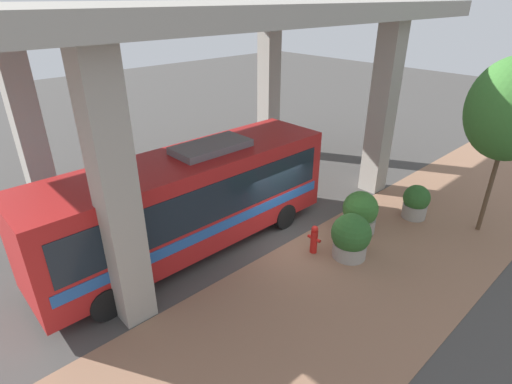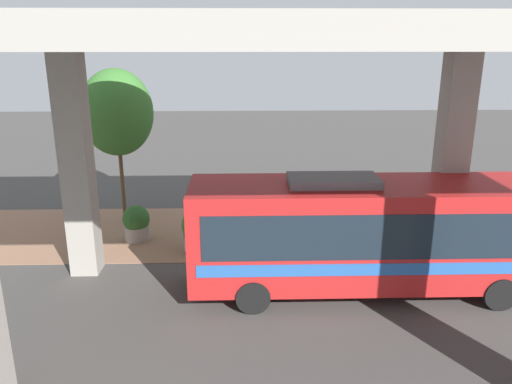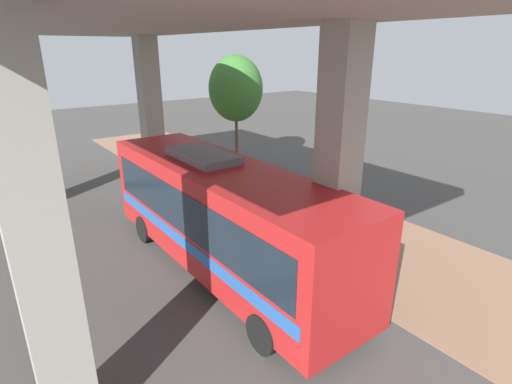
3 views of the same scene
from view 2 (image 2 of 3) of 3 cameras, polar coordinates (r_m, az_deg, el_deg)
name	(u,v)px [view 2 (image 2 of 3)]	position (r m, az deg, el deg)	size (l,w,h in m)	color
ground_plane	(264,262)	(17.93, 0.97, -8.02)	(80.00, 80.00, 0.00)	#474442
sidewalk_strip	(261,231)	(20.68, 0.61, -4.49)	(6.00, 40.00, 0.02)	#936B51
overpass	(273,65)	(12.28, 1.98, 14.32)	(9.40, 20.17, 8.00)	#9E998E
bus	(365,230)	(15.60, 12.40, -4.31)	(2.82, 10.67, 3.73)	#B21E1E
fire_hydrant	(264,237)	(18.65, 0.90, -5.17)	(0.52, 0.25, 1.09)	red
planter_front	(244,222)	(19.47, -1.37, -3.44)	(1.37, 1.37, 1.63)	#9E998E
planter_middle	(136,223)	(20.11, -13.51, -3.48)	(1.05, 1.05, 1.43)	#9E998E
planter_back	(199,230)	(18.83, -6.48, -4.30)	(1.34, 1.34, 1.64)	#9E998E
street_tree_near	(117,113)	(21.46, -15.63, 8.72)	(2.97, 2.97, 6.52)	brown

